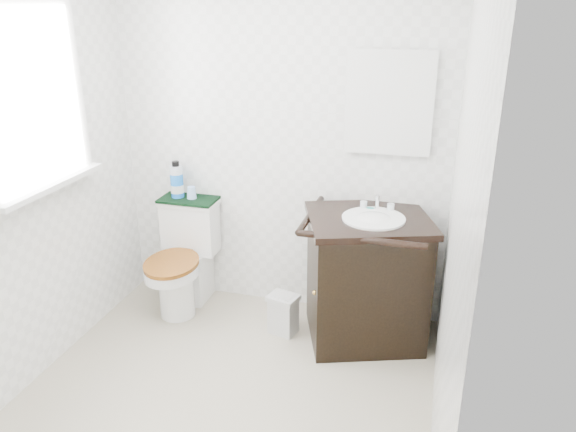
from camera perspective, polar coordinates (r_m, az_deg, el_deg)
The scene contains 14 objects.
floor at distance 3.17m, azimuth -7.20°, elevation -18.85°, with size 2.40×2.40×0.00m, color #BBB597.
wall_back at distance 3.65m, azimuth -0.85°, elevation 8.08°, with size 2.40×2.40×0.00m, color white.
wall_front at distance 1.65m, azimuth -25.50°, elevation -11.32°, with size 2.40×2.40×0.00m, color white.
wall_left at distance 3.17m, azimuth -27.01°, elevation 3.65°, with size 2.40×2.40×0.00m, color white.
wall_right at distance 2.37m, azimuth 16.81°, elevation -0.30°, with size 2.40×2.40×0.00m, color white.
window at distance 3.26m, azimuth -24.75°, elevation 10.84°, with size 0.02×0.70×0.90m, color white.
mirror at distance 3.45m, azimuth 10.26°, elevation 11.21°, with size 0.50×0.02×0.60m, color silver.
toilet at distance 3.96m, azimuth -10.43°, elevation -4.62°, with size 0.40×0.63×0.74m.
vanity at distance 3.52m, azimuth 7.94°, elevation -5.98°, with size 0.87×0.81×0.92m.
trash_bin at distance 3.66m, azimuth -0.48°, elevation -9.89°, with size 0.21×0.19×0.27m.
towel at distance 3.90m, azimuth -10.09°, elevation 1.66°, with size 0.39×0.22×0.02m, color black.
mouthwash_bottle at distance 3.91m, azimuth -11.23°, elevation 3.52°, with size 0.09×0.09×0.25m.
cup at distance 3.88m, azimuth -9.77°, elevation 2.36°, with size 0.07×0.07×0.08m, color #9BC5FE.
soap_bar at distance 3.47m, azimuth 8.34°, elevation 0.77°, with size 0.07×0.04×0.02m, color #197B76.
Camera 1 is at (1.01, -2.21, 2.03)m, focal length 35.00 mm.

